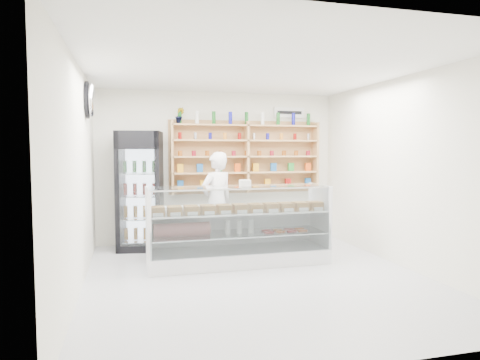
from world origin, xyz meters
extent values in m
plane|color=#A6A6AA|center=(0.00, 0.00, 0.00)|extent=(5.00, 5.00, 0.00)
plane|color=white|center=(0.00, 0.00, 2.80)|extent=(5.00, 5.00, 0.00)
plane|color=silver|center=(0.00, 2.50, 1.40)|extent=(4.50, 0.00, 4.50)
plane|color=silver|center=(0.00, -2.50, 1.40)|extent=(4.50, 0.00, 4.50)
plane|color=silver|center=(-2.25, 0.00, 1.40)|extent=(0.00, 5.00, 5.00)
plane|color=silver|center=(2.25, 0.00, 1.40)|extent=(0.00, 5.00, 5.00)
cube|color=white|center=(-0.06, 0.76, 0.11)|extent=(2.72, 0.77, 0.23)
cube|color=white|center=(-0.06, 1.12, 0.51)|extent=(2.72, 0.05, 0.57)
cube|color=silver|center=(-0.06, 0.76, 0.46)|extent=(2.61, 0.68, 0.02)
cube|color=silver|center=(-0.06, 0.76, 0.80)|extent=(2.66, 0.71, 0.02)
cube|color=silver|center=(-0.06, 0.39, 0.70)|extent=(2.66, 0.11, 0.95)
cube|color=silver|center=(-0.06, 0.72, 1.18)|extent=(2.66, 0.54, 0.01)
imported|color=silver|center=(-0.22, 1.63, 0.85)|extent=(0.73, 0.63, 1.69)
cube|color=black|center=(-1.47, 2.14, 1.02)|extent=(0.85, 0.83, 2.04)
cube|color=#290539|center=(-1.41, 1.81, 1.89)|extent=(0.71, 0.15, 0.29)
cube|color=silver|center=(-1.41, 1.79, 0.93)|extent=(0.61, 0.12, 1.61)
cube|color=tan|center=(-0.90, 2.34, 1.59)|extent=(0.04, 0.28, 1.33)
cube|color=tan|center=(0.50, 2.34, 1.59)|extent=(0.04, 0.28, 1.33)
cube|color=tan|center=(1.90, 2.34, 1.59)|extent=(0.04, 0.28, 1.33)
cube|color=tan|center=(0.50, 2.34, 1.00)|extent=(2.80, 0.28, 0.03)
cube|color=tan|center=(0.50, 2.34, 1.30)|extent=(2.80, 0.28, 0.03)
cube|color=tan|center=(0.50, 2.34, 1.60)|extent=(2.80, 0.28, 0.03)
cube|color=tan|center=(0.50, 2.34, 1.90)|extent=(2.80, 0.28, 0.03)
cube|color=tan|center=(0.50, 2.34, 2.18)|extent=(2.80, 0.28, 0.03)
imported|color=#1E6626|center=(-0.75, 2.34, 2.34)|extent=(0.18, 0.16, 0.29)
ellipsoid|color=silver|center=(-2.17, 1.20, 2.45)|extent=(0.15, 0.50, 0.50)
cube|color=white|center=(1.40, 2.47, 2.45)|extent=(0.62, 0.03, 0.20)
camera|label=1|loc=(-1.66, -5.43, 1.73)|focal=32.00mm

